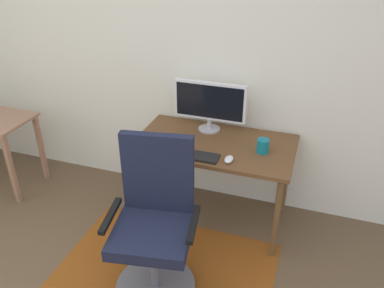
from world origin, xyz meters
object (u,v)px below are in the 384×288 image
keyboard (190,155)px  cell_phone (164,138)px  desk (214,151)px  computer_mouse (229,159)px  office_chair (155,232)px  monitor (210,103)px  coffee_cup (263,146)px

keyboard → cell_phone: bearing=146.0°
desk → keyboard: (-0.12, -0.25, 0.09)m
desk → keyboard: keyboard is taller
desk → cell_phone: 0.41m
computer_mouse → cell_phone: size_ratio=0.74×
office_chair → desk: bearing=68.6°
keyboard → office_chair: 0.63m
desk → computer_mouse: size_ratio=11.86×
office_chair → monitor: bearing=76.7°
cell_phone → office_chair: office_chair is taller
keyboard → cell_phone: size_ratio=3.07×
coffee_cup → office_chair: bearing=-124.4°
monitor → office_chair: size_ratio=0.54×
desk → coffee_cup: coffee_cup is taller
keyboard → coffee_cup: bearing=24.4°
monitor → office_chair: bearing=-93.2°
monitor → computer_mouse: size_ratio=5.67×
desk → keyboard: 0.29m
keyboard → coffee_cup: size_ratio=4.04×
desk → computer_mouse: (0.17, -0.24, 0.10)m
desk → office_chair: (-0.16, -0.81, -0.20)m
computer_mouse → keyboard: bearing=-177.2°
desk → cell_phone: (-0.40, -0.06, 0.08)m
computer_mouse → monitor: bearing=122.1°
computer_mouse → coffee_cup: bearing=45.7°
cell_phone → office_chair: (0.24, -0.75, -0.28)m
monitor → cell_phone: 0.46m
monitor → keyboard: (-0.01, -0.46, -0.23)m
coffee_cup → computer_mouse: bearing=-134.3°
monitor → coffee_cup: (0.48, -0.23, -0.18)m
computer_mouse → desk: bearing=126.1°
computer_mouse → office_chair: bearing=-120.2°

